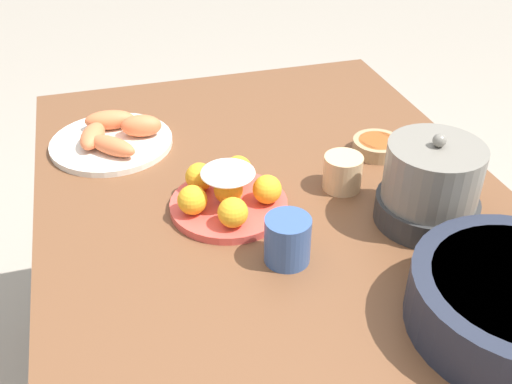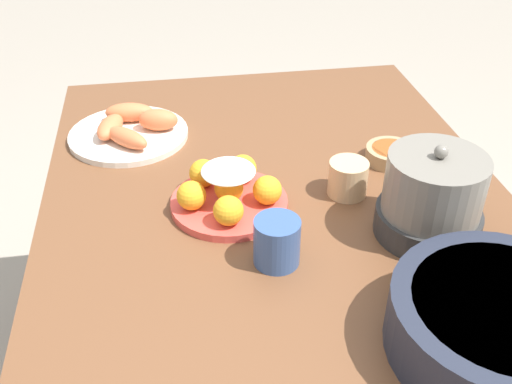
{
  "view_description": "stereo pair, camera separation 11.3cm",
  "coord_description": "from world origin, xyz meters",
  "views": [
    {
      "loc": [
        0.88,
        -0.31,
        1.41
      ],
      "look_at": [
        -0.02,
        -0.05,
        0.77
      ],
      "focal_mm": 42.0,
      "sensor_mm": 36.0,
      "label": 1
    },
    {
      "loc": [
        0.91,
        -0.2,
        1.41
      ],
      "look_at": [
        -0.02,
        -0.05,
        0.77
      ],
      "focal_mm": 42.0,
      "sensor_mm": 36.0,
      "label": 2
    }
  ],
  "objects": [
    {
      "name": "dining_table",
      "position": [
        0.0,
        0.0,
        0.64
      ],
      "size": [
        1.32,
        0.93,
        0.73
      ],
      "color": "brown",
      "rests_on": "ground_plane"
    },
    {
      "name": "seafood_platter",
      "position": [
        -0.34,
        -0.29,
        0.75
      ],
      "size": [
        0.27,
        0.27,
        0.06
      ],
      "color": "silver",
      "rests_on": "dining_table"
    },
    {
      "name": "sauce_bowl",
      "position": [
        -0.15,
        0.27,
        0.75
      ],
      "size": [
        0.11,
        0.11,
        0.03
      ],
      "color": "tan",
      "rests_on": "dining_table"
    },
    {
      "name": "cup_far",
      "position": [
        -0.04,
        0.14,
        0.77
      ],
      "size": [
        0.08,
        0.08,
        0.07
      ],
      "color": "#DBB27F",
      "rests_on": "dining_table"
    },
    {
      "name": "cake_plate",
      "position": [
        -0.03,
        -0.1,
        0.77
      ],
      "size": [
        0.23,
        0.23,
        0.09
      ],
      "color": "#E04C42",
      "rests_on": "dining_table"
    },
    {
      "name": "warming_pot",
      "position": [
        0.1,
        0.24,
        0.81
      ],
      "size": [
        0.19,
        0.19,
        0.18
      ],
      "color": "#2D2D2D",
      "rests_on": "dining_table"
    },
    {
      "name": "cup_near",
      "position": [
        0.14,
        -0.04,
        0.78
      ],
      "size": [
        0.08,
        0.08,
        0.09
      ],
      "color": "#38568E",
      "rests_on": "dining_table"
    }
  ]
}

